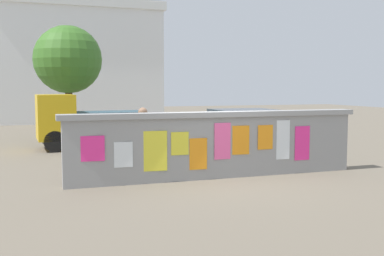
{
  "coord_description": "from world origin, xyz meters",
  "views": [
    {
      "loc": [
        -3.91,
        -9.66,
        2.1
      ],
      "look_at": [
        -0.1,
        1.56,
        1.03
      ],
      "focal_mm": 42.39,
      "sensor_mm": 36.0,
      "label": 1
    }
  ],
  "objects_px": {
    "person_walking": "(143,134)",
    "car_parked": "(239,130)",
    "auto_rickshaw_truck": "(86,122)",
    "tree_roadside": "(68,60)",
    "motorcycle": "(112,149)"
  },
  "relations": [
    {
      "from": "auto_rickshaw_truck",
      "to": "car_parked",
      "type": "xyz_separation_m",
      "value": [
        4.5,
        -2.79,
        -0.17
      ]
    },
    {
      "from": "motorcycle",
      "to": "tree_roadside",
      "type": "xyz_separation_m",
      "value": [
        -0.63,
        7.09,
        2.73
      ]
    },
    {
      "from": "auto_rickshaw_truck",
      "to": "tree_roadside",
      "type": "distance_m",
      "value": 3.93
    },
    {
      "from": "auto_rickshaw_truck",
      "to": "tree_roadside",
      "type": "height_order",
      "value": "tree_roadside"
    },
    {
      "from": "auto_rickshaw_truck",
      "to": "tree_roadside",
      "type": "xyz_separation_m",
      "value": [
        -0.34,
        3.17,
        2.29
      ]
    },
    {
      "from": "motorcycle",
      "to": "tree_roadside",
      "type": "distance_m",
      "value": 7.63
    },
    {
      "from": "auto_rickshaw_truck",
      "to": "car_parked",
      "type": "distance_m",
      "value": 5.3
    },
    {
      "from": "motorcycle",
      "to": "person_walking",
      "type": "relative_size",
      "value": 1.17
    },
    {
      "from": "auto_rickshaw_truck",
      "to": "car_parked",
      "type": "height_order",
      "value": "auto_rickshaw_truck"
    },
    {
      "from": "motorcycle",
      "to": "car_parked",
      "type": "bearing_deg",
      "value": 14.96
    },
    {
      "from": "tree_roadside",
      "to": "car_parked",
      "type": "bearing_deg",
      "value": -50.94
    },
    {
      "from": "auto_rickshaw_truck",
      "to": "car_parked",
      "type": "bearing_deg",
      "value": -31.81
    },
    {
      "from": "auto_rickshaw_truck",
      "to": "motorcycle",
      "type": "xyz_separation_m",
      "value": [
        0.29,
        -3.92,
        -0.44
      ]
    },
    {
      "from": "motorcycle",
      "to": "person_walking",
      "type": "height_order",
      "value": "person_walking"
    },
    {
      "from": "person_walking",
      "to": "car_parked",
      "type": "bearing_deg",
      "value": 34.33
    }
  ]
}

